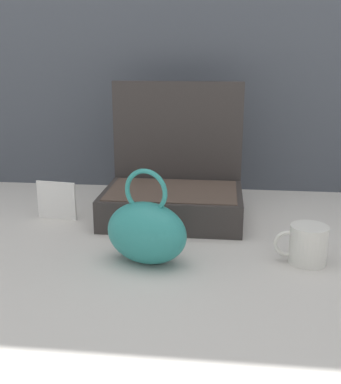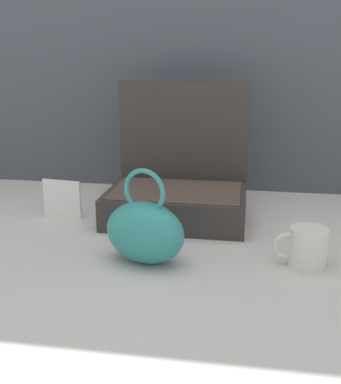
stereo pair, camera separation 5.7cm
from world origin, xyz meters
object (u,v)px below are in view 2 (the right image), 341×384
at_px(open_suitcase, 178,188).
at_px(coffee_mug, 307,247).
at_px(teal_pouch_handbag, 145,231).
at_px(info_card_left, 62,199).

bearing_deg(open_suitcase, coffee_mug, -40.42).
relative_size(open_suitcase, teal_pouch_handbag, 1.77).
xyz_separation_m(teal_pouch_handbag, coffee_mug, (0.37, 0.04, -0.03)).
xyz_separation_m(teal_pouch_handbag, info_card_left, (-0.31, 0.27, -0.02)).
xyz_separation_m(open_suitcase, info_card_left, (-0.34, -0.06, -0.03)).
height_order(coffee_mug, info_card_left, info_card_left).
distance_m(coffee_mug, info_card_left, 0.72).
height_order(teal_pouch_handbag, coffee_mug, teal_pouch_handbag).
height_order(open_suitcase, teal_pouch_handbag, open_suitcase).
distance_m(teal_pouch_handbag, info_card_left, 0.41).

